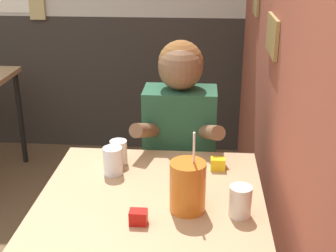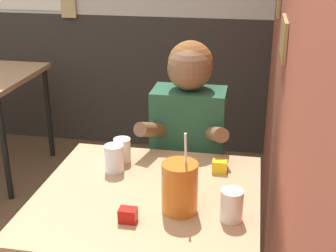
% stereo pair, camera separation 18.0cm
% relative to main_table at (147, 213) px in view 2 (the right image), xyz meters
% --- Properties ---
extents(brick_wall_right, '(0.08, 4.57, 2.70)m').
position_rel_main_table_xyz_m(brick_wall_right, '(0.52, 0.84, 0.66)').
color(brick_wall_right, '#9E4C38').
rests_on(brick_wall_right, ground_plane).
extents(main_table, '(0.83, 0.80, 0.78)m').
position_rel_main_table_xyz_m(main_table, '(0.00, 0.00, 0.00)').
color(main_table, tan).
rests_on(main_table, ground_plane).
extents(person_seated, '(0.42, 0.41, 1.24)m').
position_rel_main_table_xyz_m(person_seated, '(0.08, 0.55, -0.04)').
color(person_seated, '#235138').
rests_on(person_seated, ground_plane).
extents(cocktail_pitcher, '(0.13, 0.13, 0.30)m').
position_rel_main_table_xyz_m(cocktail_pitcher, '(0.14, -0.09, 0.17)').
color(cocktail_pitcher, '#C6661E').
rests_on(cocktail_pitcher, main_table).
extents(glass_near_pitcher, '(0.08, 0.08, 0.11)m').
position_rel_main_table_xyz_m(glass_near_pitcher, '(-0.17, 0.16, 0.14)').
color(glass_near_pitcher, silver).
rests_on(glass_near_pitcher, main_table).
extents(glass_center, '(0.07, 0.07, 0.10)m').
position_rel_main_table_xyz_m(glass_center, '(-0.17, 0.26, 0.13)').
color(glass_center, silver).
rests_on(glass_center, main_table).
extents(glass_far_side, '(0.08, 0.08, 0.11)m').
position_rel_main_table_xyz_m(glass_far_side, '(0.32, -0.11, 0.14)').
color(glass_far_side, silver).
rests_on(glass_far_side, main_table).
extents(condiment_ketchup, '(0.06, 0.04, 0.05)m').
position_rel_main_table_xyz_m(condiment_ketchup, '(-0.02, -0.19, 0.11)').
color(condiment_ketchup, '#B7140F').
rests_on(condiment_ketchup, main_table).
extents(condiment_mustard, '(0.06, 0.04, 0.05)m').
position_rel_main_table_xyz_m(condiment_mustard, '(0.25, 0.23, 0.11)').
color(condiment_mustard, yellow).
rests_on(condiment_mustard, main_table).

